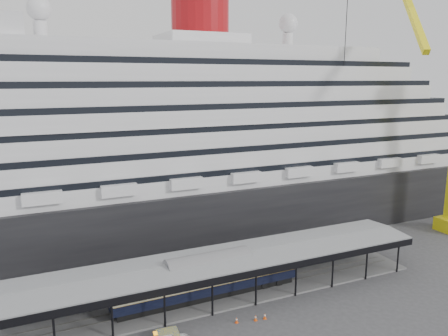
{
  "coord_description": "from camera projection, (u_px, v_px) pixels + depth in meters",
  "views": [
    {
      "loc": [
        -20.86,
        -42.42,
        27.39
      ],
      "look_at": [
        1.79,
        8.0,
        16.03
      ],
      "focal_mm": 35.0,
      "sensor_mm": 36.0,
      "label": 1
    }
  ],
  "objects": [
    {
      "name": "ground",
      "position": [
        238.0,
        314.0,
        51.79
      ],
      "size": [
        200.0,
        200.0,
        0.0
      ],
      "primitive_type": "plane",
      "color": "#3B3B3E",
      "rests_on": "ground"
    },
    {
      "name": "traffic_cone_left",
      "position": [
        237.0,
        320.0,
        49.78
      ],
      "size": [
        0.48,
        0.48,
        0.7
      ],
      "rotation": [
        0.0,
        0.0,
        0.41
      ],
      "color": "#F24B0D",
      "rests_on": "ground"
    },
    {
      "name": "traffic_cone_mid",
      "position": [
        256.0,
        318.0,
        50.24
      ],
      "size": [
        0.4,
        0.4,
        0.72
      ],
      "rotation": [
        0.0,
        0.0,
        0.1
      ],
      "color": "#F2530D",
      "rests_on": "ground"
    },
    {
      "name": "traffic_cone_right",
      "position": [
        265.0,
        316.0,
        50.6
      ],
      "size": [
        0.47,
        0.47,
        0.72
      ],
      "rotation": [
        0.0,
        0.0,
        -0.32
      ],
      "color": "#EB4E0D",
      "rests_on": "ground"
    },
    {
      "name": "cruise_ship",
      "position": [
        159.0,
        131.0,
        76.7
      ],
      "size": [
        130.0,
        30.0,
        43.9
      ],
      "color": "black",
      "rests_on": "ground"
    },
    {
      "name": "pullman_carriage",
      "position": [
        208.0,
        276.0,
        54.96
      ],
      "size": [
        24.79,
        3.67,
        24.29
      ],
      "rotation": [
        0.0,
        0.0,
        0.02
      ],
      "color": "black",
      "rests_on": "ground"
    },
    {
      "name": "platform_canopy",
      "position": [
        221.0,
        278.0,
        55.78
      ],
      "size": [
        56.0,
        9.18,
        5.3
      ],
      "color": "slate",
      "rests_on": "ground"
    }
  ]
}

